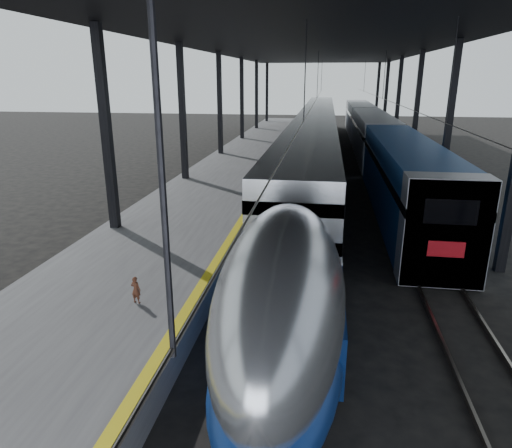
# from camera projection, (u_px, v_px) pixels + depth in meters

# --- Properties ---
(ground) EXTENTS (160.00, 160.00, 0.00)m
(ground) POSITION_uv_depth(u_px,v_px,m) (225.00, 316.00, 14.09)
(ground) COLOR black
(ground) RESTS_ON ground
(platform) EXTENTS (6.00, 80.00, 1.00)m
(platform) POSITION_uv_depth(u_px,v_px,m) (237.00, 171.00, 33.26)
(platform) COLOR #4C4C4F
(platform) RESTS_ON ground
(yellow_strip) EXTENTS (0.30, 80.00, 0.01)m
(yellow_strip) POSITION_uv_depth(u_px,v_px,m) (275.00, 166.00, 32.70)
(yellow_strip) COLOR gold
(yellow_strip) RESTS_ON platform
(rails) EXTENTS (6.52, 80.00, 0.16)m
(rails) POSITION_uv_depth(u_px,v_px,m) (348.00, 181.00, 32.24)
(rails) COLOR slate
(rails) RESTS_ON ground
(canopy) EXTENTS (18.00, 75.00, 9.47)m
(canopy) POSITION_uv_depth(u_px,v_px,m) (316.00, 44.00, 29.84)
(canopy) COLOR black
(canopy) RESTS_ON ground
(tgv_train) EXTENTS (3.00, 65.20, 4.30)m
(tgv_train) POSITION_uv_depth(u_px,v_px,m) (315.00, 143.00, 36.44)
(tgv_train) COLOR #ACAFB3
(tgv_train) RESTS_ON ground
(second_train) EXTENTS (2.85, 56.05, 3.92)m
(second_train) POSITION_uv_depth(u_px,v_px,m) (373.00, 137.00, 40.85)
(second_train) COLOR navy
(second_train) RESTS_ON ground
(child) EXTENTS (0.32, 0.24, 0.79)m
(child) POSITION_uv_depth(u_px,v_px,m) (136.00, 290.00, 12.70)
(child) COLOR #4C2719
(child) RESTS_ON platform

